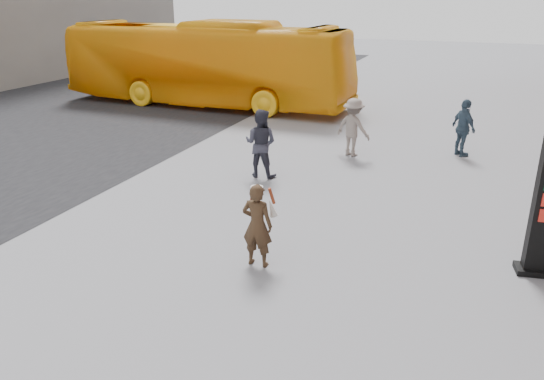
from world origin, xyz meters
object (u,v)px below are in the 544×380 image
(bus, at_px, (205,64))
(pedestrian_a, at_px, (261,143))
(pedestrian_c, at_px, (464,128))
(woman, at_px, (257,224))
(pedestrian_b, at_px, (353,127))

(bus, relative_size, pedestrian_a, 6.99)
(pedestrian_a, relative_size, pedestrian_c, 1.06)
(woman, bearing_deg, pedestrian_c, -109.75)
(pedestrian_a, bearing_deg, pedestrian_b, -123.25)
(woman, xyz_separation_m, pedestrian_b, (-0.01, 7.51, 0.07))
(pedestrian_c, bearing_deg, pedestrian_a, 90.68)
(pedestrian_b, bearing_deg, pedestrian_a, 77.56)
(pedestrian_a, bearing_deg, woman, 112.06)
(bus, bearing_deg, pedestrian_b, -122.44)
(bus, height_order, pedestrian_c, bus)
(woman, distance_m, pedestrian_a, 5.04)
(pedestrian_b, bearing_deg, woman, 111.02)
(woman, height_order, pedestrian_b, pedestrian_b)
(pedestrian_a, distance_m, pedestrian_c, 6.43)
(pedestrian_a, height_order, pedestrian_b, pedestrian_a)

